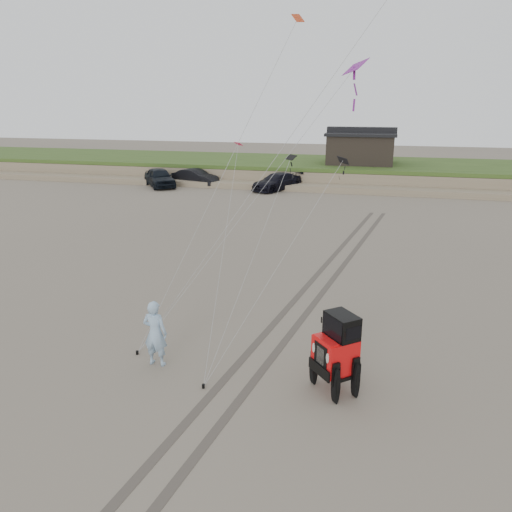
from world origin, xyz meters
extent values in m
plane|color=#6B6054|center=(0.00, 0.00, 0.00)|extent=(160.00, 160.00, 0.00)
cube|color=#7A6B54|center=(0.00, 38.00, 0.70)|extent=(160.00, 12.00, 1.40)
cube|color=#2D4719|center=(0.00, 38.00, 1.55)|extent=(160.00, 12.00, 0.35)
cube|color=#7A6B54|center=(0.00, 31.50, 0.25)|extent=(160.00, 3.50, 0.50)
cube|color=black|center=(2.00, 37.00, 3.03)|extent=(6.00, 5.00, 2.60)
cube|color=black|center=(2.00, 37.00, 4.45)|extent=(6.40, 5.40, 0.25)
cube|color=black|center=(2.00, 37.00, 4.83)|extent=(6.40, 1.20, 0.50)
imported|color=black|center=(-15.18, 29.35, 0.84)|extent=(4.65, 5.09, 1.68)
imported|color=black|center=(-12.41, 31.03, 0.73)|extent=(4.71, 2.75, 1.47)
imported|color=black|center=(-4.61, 30.20, 0.73)|extent=(4.33, 5.33, 1.45)
imported|color=#7FA0C5|center=(-1.74, 0.03, 1.00)|extent=(0.74, 0.50, 1.99)
cube|color=red|center=(0.70, 8.65, 10.39)|extent=(0.46, 0.60, 0.37)
cube|color=#7D1886|center=(2.90, 9.45, 8.67)|extent=(1.11, 1.31, 0.63)
cube|color=#E21C43|center=(-2.08, 9.91, 5.56)|extent=(0.47, 0.45, 0.16)
cube|color=black|center=(2.93, 5.28, 5.47)|extent=(0.43, 0.41, 0.29)
cube|color=black|center=(1.03, 6.01, 5.44)|extent=(0.47, 0.46, 0.18)
cylinder|color=black|center=(-2.58, 0.42, 0.06)|extent=(0.08, 0.08, 0.12)
cylinder|color=black|center=(0.02, -0.84, 0.06)|extent=(0.08, 0.08, 0.12)
cube|color=#4C443D|center=(1.60, 8.00, 0.00)|extent=(4.42, 29.74, 0.01)
cube|color=#4C443D|center=(2.40, 8.00, 0.00)|extent=(4.42, 29.74, 0.01)
camera|label=1|loc=(4.30, -11.86, 7.37)|focal=35.00mm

